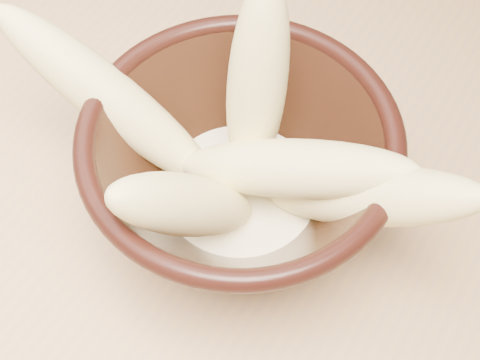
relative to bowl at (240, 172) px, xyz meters
name	(u,v)px	position (x,y,z in m)	size (l,w,h in m)	color
bowl	(240,172)	(0.00, 0.00, 0.00)	(0.23, 0.23, 0.12)	black
milk_puddle	(240,194)	(0.00, 0.00, -0.03)	(0.13, 0.13, 0.02)	#FEF7CC
banana_upright	(257,87)	(-0.01, 0.03, 0.06)	(0.04, 0.04, 0.17)	#EDDE8C
banana_left	(112,101)	(-0.10, -0.01, 0.03)	(0.04, 0.04, 0.20)	#EDDE8C
banana_right	(366,196)	(0.09, 0.01, 0.03)	(0.04, 0.04, 0.17)	#EDDE8C
banana_across	(292,169)	(0.04, 0.00, 0.03)	(0.04, 0.04, 0.18)	#EDDE8C
banana_front	(187,205)	(-0.01, -0.06, 0.03)	(0.04, 0.04, 0.15)	#EDDE8C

